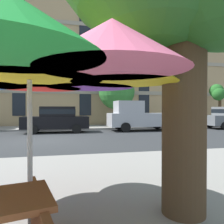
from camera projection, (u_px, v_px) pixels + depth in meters
The scene contains 8 objects.
ground_plane at pixel (45, 140), 11.30m from camera, with size 120.00×120.00×0.00m, color #2D3033.
sidewalk_far at pixel (52, 128), 17.94m from camera, with size 56.00×3.60×0.12m, color gray.
apartment_building at pixel (55, 68), 25.84m from camera, with size 46.99×12.08×12.80m.
sedan_black at pixel (56, 119), 15.00m from camera, with size 4.40×1.98×1.78m.
pickup_silver_midblock at pixel (139, 117), 16.29m from camera, with size 5.10×2.12×2.20m.
street_tree_middle at pixel (116, 90), 19.30m from camera, with size 3.20×3.20×4.87m.
street_tree_right at pixel (217, 93), 21.50m from camera, with size 1.37×1.68×4.07m.
patio_umbrella at pixel (29, 59), 2.60m from camera, with size 3.73×3.73×2.53m.
Camera 1 is at (0.96, -11.76, 1.63)m, focal length 35.12 mm.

